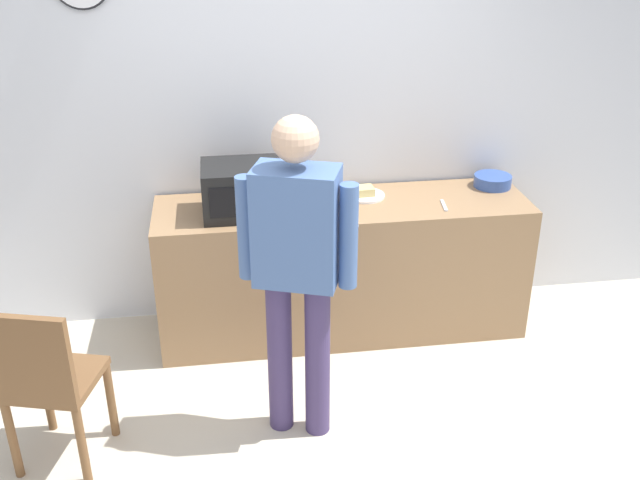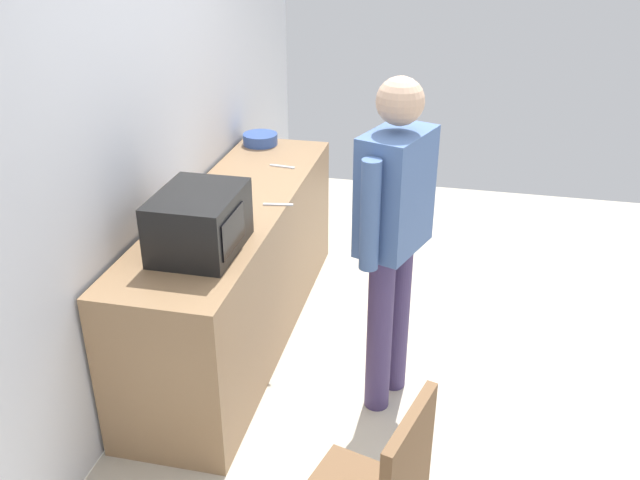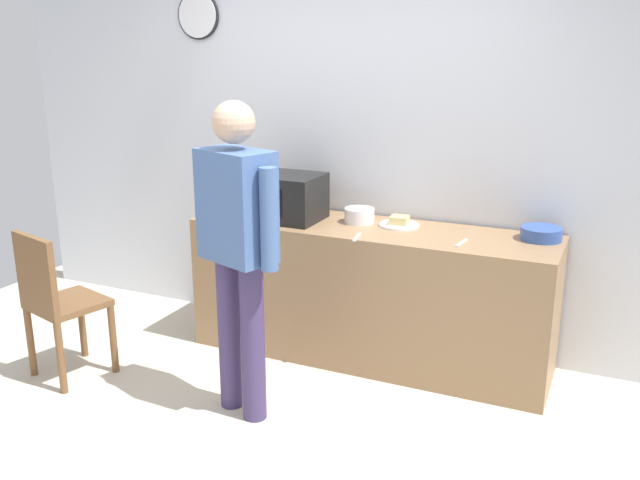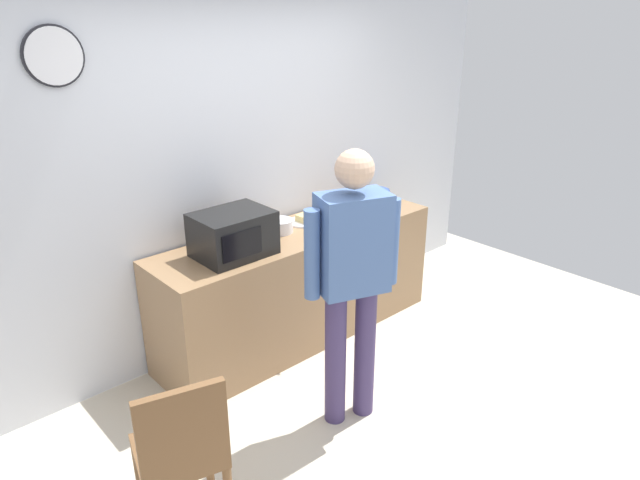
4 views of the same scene
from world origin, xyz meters
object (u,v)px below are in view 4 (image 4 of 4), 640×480
Objects in this scene: wooden_chair at (181,452)px; microwave at (233,234)px; cereal_bowl at (376,194)px; spoon_utensil at (366,216)px; person_standing at (352,271)px; fork_utensil at (322,240)px; sandwich_plate at (305,220)px; salad_bowl at (280,226)px.

microwave is at bearing 45.26° from wooden_chair.
cereal_bowl is 1.42× the size of spoon_utensil.
cereal_bowl is (1.62, 0.19, -0.11)m from microwave.
microwave is at bearing 176.33° from spoon_utensil.
microwave reaches higher than cereal_bowl.
spoon_utensil is (-0.41, -0.27, -0.03)m from cereal_bowl.
microwave reaches higher than wooden_chair.
person_standing reaches higher than microwave.
person_standing is at bearing -120.12° from fork_utensil.
microwave is 0.29× the size of person_standing.
sandwich_plate is 0.86m from cereal_bowl.
cereal_bowl reaches higher than sandwich_plate.
person_standing is at bearing -140.15° from spoon_utensil.
cereal_bowl reaches higher than spoon_utensil.
cereal_bowl is (0.86, 0.05, 0.02)m from sandwich_plate.
wooden_chair is at bearing -134.74° from microwave.
wooden_chair is at bearing -142.79° from salad_bowl.
wooden_chair is (-1.63, -0.81, -0.37)m from fork_utensil.
wooden_chair reaches higher than fork_utensil.
salad_bowl reaches higher than wooden_chair.
spoon_utensil is at bearing -3.67° from microwave.
sandwich_plate reaches higher than fork_utensil.
fork_utensil is at bearing -157.76° from cereal_bowl.
fork_utensil is 0.61m from spoon_utensil.
person_standing reaches higher than fork_utensil.
sandwich_plate is at bearing -176.59° from cereal_bowl.
person_standing reaches higher than salad_bowl.
sandwich_plate is 0.50m from spoon_utensil.
sandwich_plate is 0.27m from salad_bowl.
sandwich_plate is 1.32× the size of salad_bowl.
fork_utensil is at bearing -166.81° from spoon_utensil.
sandwich_plate is at bearing 5.07° from salad_bowl.
microwave is 2.60× the size of salad_bowl.
person_standing is (0.20, -0.91, -0.02)m from microwave.
cereal_bowl is 1.09m from fork_utensil.
microwave is 2.94× the size of fork_utensil.
cereal_bowl is 0.14× the size of person_standing.
person_standing is 1.33m from wooden_chair.
person_standing is at bearing -105.55° from salad_bowl.
person_standing reaches higher than wooden_chair.
fork_utensil is 1.00× the size of spoon_utensil.
spoon_utensil is at bearing 23.14° from wooden_chair.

